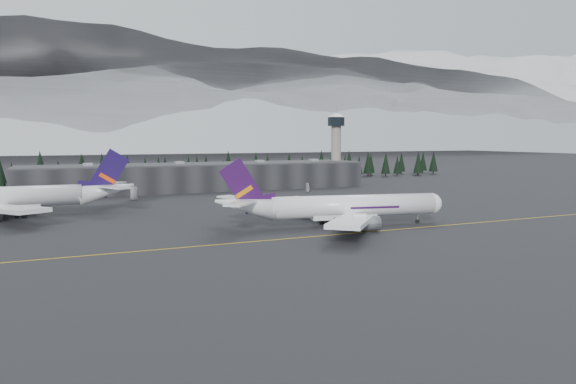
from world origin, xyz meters
name	(u,v)px	position (x,y,z in m)	size (l,w,h in m)	color
ground	(319,234)	(0.00, 0.00, 0.00)	(1400.00, 1400.00, 0.00)	black
taxiline	(323,236)	(0.00, -2.00, 0.01)	(400.00, 0.40, 0.02)	gold
terminal	(201,177)	(0.00, 125.00, 6.30)	(160.00, 30.00, 12.60)	black
control_tower	(336,140)	(75.00, 128.00, 23.41)	(10.00, 10.00, 37.70)	gray
treeline	(184,170)	(0.00, 162.00, 7.50)	(360.00, 20.00, 15.00)	black
mountain_ridge	(97,150)	(0.00, 1000.00, 0.00)	(4400.00, 900.00, 420.00)	white
jet_main	(334,207)	(9.34, 9.18, 5.47)	(65.27, 59.69, 19.38)	white
jet_parked	(16,197)	(-73.67, 66.18, 5.96)	(71.83, 66.30, 21.12)	silver
gse_vehicle_a	(134,198)	(-34.53, 94.85, 0.80)	(2.65, 5.75, 1.60)	silver
gse_vehicle_b	(308,191)	(42.29, 94.75, 0.73)	(1.72, 4.26, 1.45)	#BBBBBE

